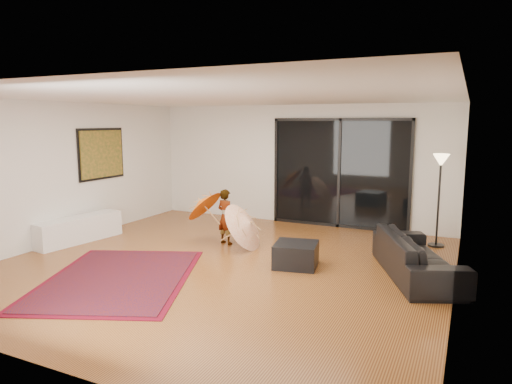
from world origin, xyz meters
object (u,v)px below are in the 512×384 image
Objects in this scene: ottoman at (296,255)px; child at (226,217)px; sofa at (417,256)px; media_console at (78,229)px.

ottoman is 1.87m from child.
media_console is at bearing 73.00° from sofa.
sofa is 3.54m from child.
media_console is 6.24m from sofa.
ottoman is at bearing 76.73° from sofa.
child is at bearing 157.10° from ottoman.
child is (-1.70, 0.72, 0.34)m from ottoman.
child reaches higher than ottoman.
ottoman is at bearing 172.42° from child.
sofa is at bearing 14.22° from media_console.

